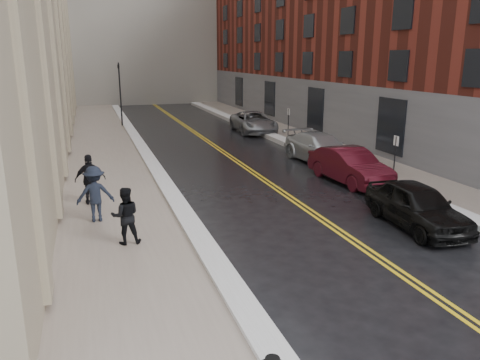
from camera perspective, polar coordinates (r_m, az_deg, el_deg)
ground at (r=12.34m, az=9.58°, el=-12.86°), size 160.00×160.00×0.00m
sidewalk_left at (r=26.23m, az=-15.98°, el=1.92°), size 4.00×64.00×0.15m
sidewalk_right at (r=29.83m, az=10.88°, el=3.74°), size 3.00×64.00×0.15m
lane_stripe_a at (r=27.32m, az=-1.42°, el=2.84°), size 0.12×64.00×0.01m
lane_stripe_b at (r=27.39m, az=-0.94°, el=2.87°), size 0.12×64.00×0.01m
snow_ridge_left at (r=26.39m, az=-11.00°, el=2.42°), size 0.70×60.80×0.26m
snow_ridge_right at (r=28.98m, az=7.67°, el=3.71°), size 0.85×60.80×0.30m
building_right at (r=39.89m, az=17.82°, el=18.96°), size 14.00×50.00×18.00m
traffic_signal at (r=39.79m, az=-14.42°, el=10.65°), size 0.18×0.15×5.20m
parking_sign_near at (r=22.39m, az=18.36°, el=2.93°), size 0.06×0.35×2.23m
parking_sign_far at (r=32.68m, az=5.91°, el=7.16°), size 0.06×0.35×2.23m
car_black at (r=17.05m, az=20.77°, el=-2.93°), size 2.11×4.62×1.54m
car_maroon at (r=22.16m, az=13.24°, el=1.71°), size 2.03×4.97×1.60m
car_silver_near at (r=26.16m, az=9.76°, el=3.84°), size 2.67×5.61×1.58m
car_silver_far at (r=36.12m, az=1.65°, el=7.07°), size 2.95×5.84×1.58m
pedestrian_a at (r=14.56m, az=-13.79°, el=-4.25°), size 0.89×0.70×1.77m
pedestrian_b at (r=16.79m, az=-17.26°, el=-1.63°), size 1.26×0.73×1.95m
pedestrian_c at (r=18.82m, az=-17.79°, el=0.08°), size 1.16×0.53×1.95m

